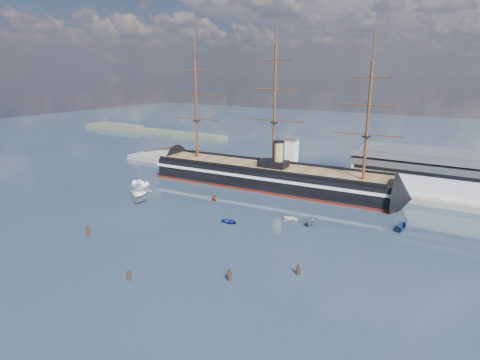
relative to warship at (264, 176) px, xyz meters
The scene contains 18 objects.
ground 20.50m from the warship, 84.47° to the right, with size 600.00×600.00×0.00m, color #263443.
quay 20.37m from the warship, 53.27° to the left, with size 180.00×18.00×2.00m, color slate.
warehouse 63.31m from the warship, 18.45° to the left, with size 63.00×21.00×11.60m.
quay_tower 15.03m from the warship, 69.20° to the left, with size 5.00×5.00×15.00m.
shoreline 156.47m from the warship, 151.35° to the left, with size 120.00×10.00×4.00m.
warship is the anchor object (origin of this frame).
sailboat 46.31m from the warship, 151.68° to the right, with size 6.76×4.35×10.46m.
motorboat_a 45.46m from the warship, 123.21° to the right, with size 6.23×2.28×2.49m, color slate.
motorboat_b 38.83m from the warship, 76.41° to the right, with size 3.01×1.21×1.41m, color navy.
motorboat_c 40.35m from the warship, 42.76° to the right, with size 5.71×2.09×2.29m, color #515967.
motorboat_d 24.10m from the warship, 105.34° to the right, with size 6.26×2.71×2.30m, color brown.
motorboat_e 35.77m from the warship, 48.67° to the right, with size 3.26×1.30×1.52m, color silver.
motorboat_f 54.92m from the warship, 19.80° to the right, with size 6.25×2.29×2.50m, color navy.
motorboat_g 44.81m from the warship, 133.04° to the right, with size 6.88×2.75×3.21m, color silver.
piling_near_left 66.53m from the warship, 105.21° to the right, with size 0.64×0.64×3.35m, color black.
piling_near_mid 75.44m from the warship, 83.40° to the right, with size 0.64×0.64×2.61m, color black.
piling_near_right 69.57m from the warship, 67.75° to the right, with size 0.64×0.64×3.13m, color black.
piling_far_right 66.26m from the warship, 55.69° to the right, with size 0.64×0.64×2.89m, color black.
Camera 1 is at (64.50, -65.82, 41.57)m, focal length 30.00 mm.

